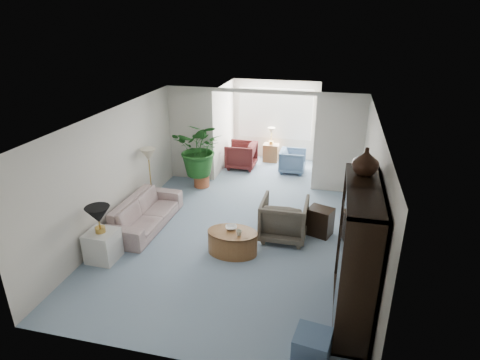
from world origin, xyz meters
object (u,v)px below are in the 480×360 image
(side_table_dark, at_px, (320,221))
(sunroom_table, at_px, (271,153))
(table_lamp, at_px, (98,215))
(sunroom_chair_maroon, at_px, (241,155))
(plant_pot, at_px, (202,180))
(sunroom_chair_blue, at_px, (293,161))
(coffee_bowl, at_px, (231,228))
(framed_picture, at_px, (373,176))
(coffee_cup, at_px, (239,233))
(ottoman, at_px, (312,345))
(coffee_table, at_px, (232,242))
(wingback_chair, at_px, (284,219))
(cabinet_urn, at_px, (366,161))
(entertainment_cabinet, at_px, (357,254))
(sofa, at_px, (146,213))
(end_table, at_px, (103,246))
(floor_lamp, at_px, (148,155))

(side_table_dark, distance_m, sunroom_table, 4.45)
(table_lamp, bearing_deg, sunroom_chair_maroon, 75.40)
(plant_pot, distance_m, sunroom_chair_blue, 2.71)
(table_lamp, distance_m, coffee_bowl, 2.41)
(framed_picture, height_order, table_lamp, framed_picture)
(coffee_cup, height_order, ottoman, coffee_cup)
(framed_picture, distance_m, sunroom_table, 5.74)
(coffee_table, relative_size, wingback_chair, 1.03)
(cabinet_urn, relative_size, ottoman, 0.86)
(framed_picture, bearing_deg, coffee_bowl, -176.42)
(coffee_bowl, height_order, coffee_cup, coffee_cup)
(sunroom_table, bearing_deg, coffee_cup, -86.89)
(wingback_chair, xyz_separation_m, plant_pot, (-2.44, 2.08, -0.26))
(table_lamp, xyz_separation_m, plant_pot, (0.67, 3.64, -0.76))
(ottoman, relative_size, plant_pot, 1.15)
(table_lamp, height_order, coffee_table, table_lamp)
(entertainment_cabinet, xyz_separation_m, plant_pot, (-3.72, 4.05, -0.88))
(wingback_chair, relative_size, side_table_dark, 1.60)
(sunroom_chair_maroon, bearing_deg, sunroom_chair_blue, 90.14)
(sofa, xyz_separation_m, coffee_table, (2.05, -0.58, -0.08))
(coffee_bowl, distance_m, sunroom_chair_maroon, 4.44)
(sofa, bearing_deg, ottoman, -125.46)
(end_table, xyz_separation_m, sunroom_chair_maroon, (1.36, 5.23, 0.09))
(framed_picture, bearing_deg, coffee_table, -173.96)
(framed_picture, relative_size, table_lamp, 1.14)
(coffee_table, bearing_deg, framed_picture, 6.04)
(end_table, height_order, side_table_dark, side_table_dark)
(framed_picture, distance_m, sofa, 4.65)
(table_lamp, bearing_deg, ottoman, -19.91)
(coffee_bowl, relative_size, sunroom_table, 0.40)
(sofa, distance_m, sunroom_chair_maroon, 4.05)
(framed_picture, height_order, wingback_chair, framed_picture)
(sunroom_chair_blue, bearing_deg, end_table, 151.44)
(end_table, relative_size, coffee_cup, 5.27)
(sunroom_table, bearing_deg, sofa, -112.45)
(cabinet_urn, relative_size, sunroom_chair_blue, 0.55)
(floor_lamp, bearing_deg, cabinet_urn, -26.47)
(coffee_table, xyz_separation_m, side_table_dark, (1.56, 1.09, 0.06))
(end_table, distance_m, wingback_chair, 3.48)
(table_lamp, height_order, coffee_cup, table_lamp)
(wingback_chair, distance_m, ottoman, 3.08)
(framed_picture, bearing_deg, sunroom_chair_maroon, 127.84)
(end_table, relative_size, table_lamp, 1.30)
(table_lamp, bearing_deg, coffee_cup, 15.60)
(framed_picture, bearing_deg, coffee_cup, -171.03)
(entertainment_cabinet, bearing_deg, table_lamp, 174.66)
(side_table_dark, distance_m, entertainment_cabinet, 2.46)
(wingback_chair, relative_size, cabinet_urn, 2.33)
(coffee_table, bearing_deg, end_table, -161.10)
(coffee_table, height_order, coffee_bowl, coffee_bowl)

